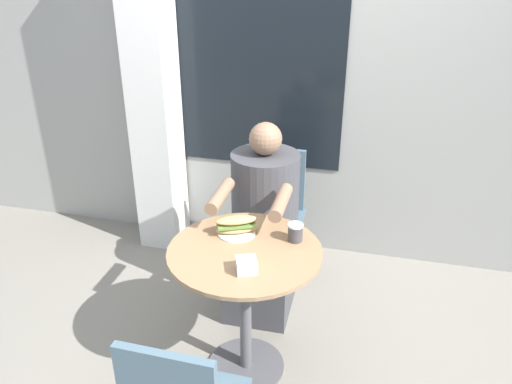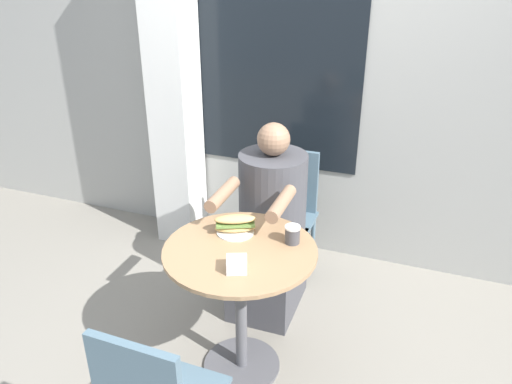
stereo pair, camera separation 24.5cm
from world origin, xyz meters
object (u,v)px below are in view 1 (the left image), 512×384
Objects in this scene: cafe_table at (245,283)px; drink_cup at (295,232)px; diner_chair at (276,203)px; sandwich_on_plate at (236,226)px; seated_diner at (263,232)px.

drink_cup reaches higher than cafe_table.
cafe_table is 0.85× the size of diner_chair.
sandwich_on_plate is at bearing 86.96° from diner_chair.
drink_cup is at bearing 107.64° from diner_chair.
sandwich_on_plate is 2.45× the size of drink_cup.
sandwich_on_plate reaches higher than cafe_table.
drink_cup is (0.22, 0.14, 0.24)m from cafe_table.
diner_chair is at bearing -90.51° from seated_diner.
diner_chair reaches higher than drink_cup.
seated_diner is 0.53m from sandwich_on_plate.
sandwich_on_plate is at bearing -178.72° from drink_cup.
sandwich_on_plate is 0.29m from drink_cup.
cafe_table is 3.37× the size of sandwich_on_plate.
cafe_table is at bearing 93.76° from seated_diner.
sandwich_on_plate is at bearing 120.70° from cafe_table.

